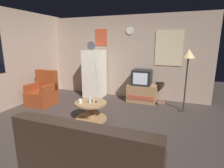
# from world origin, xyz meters

# --- Properties ---
(ground_plane) EXTENTS (12.00, 12.00, 0.00)m
(ground_plane) POSITION_xyz_m (0.00, 0.00, 0.00)
(ground_plane) COLOR #3D332D
(wall_with_art) EXTENTS (5.20, 0.12, 2.55)m
(wall_with_art) POSITION_xyz_m (0.01, 2.45, 1.28)
(wall_with_art) COLOR tan
(wall_with_art) RESTS_ON ground_plane
(fridge) EXTENTS (0.60, 0.62, 1.77)m
(fridge) POSITION_xyz_m (-0.88, 2.03, 0.75)
(fridge) COLOR silver
(fridge) RESTS_ON ground_plane
(tv_stand) EXTENTS (0.84, 0.53, 0.52)m
(tv_stand) POSITION_xyz_m (0.68, 2.06, 0.26)
(tv_stand) COLOR #9E754C
(tv_stand) RESTS_ON ground_plane
(crt_tv) EXTENTS (0.54, 0.51, 0.44)m
(crt_tv) POSITION_xyz_m (0.66, 2.06, 0.74)
(crt_tv) COLOR black
(crt_tv) RESTS_ON tv_stand
(standing_lamp) EXTENTS (0.32, 0.32, 1.59)m
(standing_lamp) POSITION_xyz_m (1.85, 1.70, 1.36)
(standing_lamp) COLOR #332D28
(standing_lamp) RESTS_ON ground_plane
(coffee_table) EXTENTS (0.72, 0.72, 0.42)m
(coffee_table) POSITION_xyz_m (-0.15, 0.35, 0.21)
(coffee_table) COLOR #9E754C
(coffee_table) RESTS_ON ground_plane
(wine_glass) EXTENTS (0.05, 0.05, 0.15)m
(wine_glass) POSITION_xyz_m (-0.13, 0.28, 0.50)
(wine_glass) COLOR silver
(wine_glass) RESTS_ON coffee_table
(mug_ceramic_white) EXTENTS (0.08, 0.08, 0.09)m
(mug_ceramic_white) POSITION_xyz_m (-0.34, 0.21, 0.47)
(mug_ceramic_white) COLOR silver
(mug_ceramic_white) RESTS_ON coffee_table
(mug_ceramic_tan) EXTENTS (0.08, 0.08, 0.09)m
(mug_ceramic_tan) POSITION_xyz_m (-0.07, 0.34, 0.47)
(mug_ceramic_tan) COLOR tan
(mug_ceramic_tan) RESTS_ON coffee_table
(remote_control) EXTENTS (0.16, 0.08, 0.02)m
(remote_control) POSITION_xyz_m (-0.09, 0.39, 0.43)
(remote_control) COLOR black
(remote_control) RESTS_ON coffee_table
(armchair) EXTENTS (0.68, 0.68, 0.96)m
(armchair) POSITION_xyz_m (-1.94, 0.83, 0.34)
(armchair) COLOR maroon
(armchair) RESTS_ON ground_plane
(couch) EXTENTS (1.70, 0.80, 0.92)m
(couch) POSITION_xyz_m (0.77, -1.39, 0.31)
(couch) COLOR #38281E
(couch) RESTS_ON ground_plane
(book_stack) EXTENTS (0.20, 0.16, 0.10)m
(book_stack) POSITION_xyz_m (1.27, 1.98, 0.05)
(book_stack) COLOR #49A461
(book_stack) RESTS_ON ground_plane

